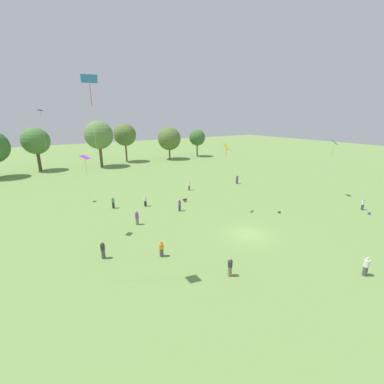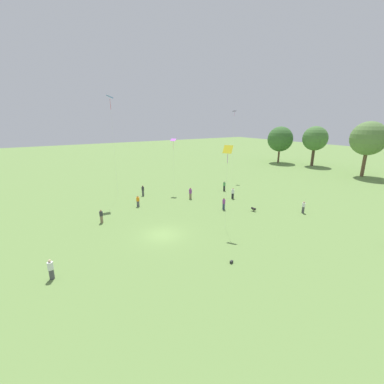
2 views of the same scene
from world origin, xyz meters
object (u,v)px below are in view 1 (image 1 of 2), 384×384
object	(u,v)px
kite_3	(334,144)
dog_0	(185,200)
person_1	(366,267)
person_8	(237,179)
picnic_bag_0	(369,213)
person_0	(103,250)
picnic_bag_1	(279,212)
person_4	(145,201)
kite_2	(226,149)
person_6	(113,203)
person_3	(137,218)
kite_1	(41,117)
person_9	(180,205)
kite_5	(90,89)
person_5	(363,205)
person_7	(189,186)
person_10	(230,267)
person_2	(161,249)
kite_0	(85,160)

from	to	relation	value
kite_3	dog_0	distance (m)	26.40
person_1	person_8	size ratio (longest dim) A/B	0.97
picnic_bag_0	person_0	bearing A→B (deg)	166.21
person_8	picnic_bag_0	bearing A→B (deg)	-91.90
person_0	picnic_bag_1	xyz separation A→B (m)	(24.61, -1.26, -0.75)
person_4	picnic_bag_1	bearing A→B (deg)	-54.14
person_8	kite_2	world-z (taller)	kite_2
person_0	person_6	bearing A→B (deg)	-2.25
person_3	kite_1	size ratio (longest dim) A/B	0.13
person_9	picnic_bag_0	size ratio (longest dim) A/B	5.09
person_8	person_4	bearing A→B (deg)	175.19
dog_0	picnic_bag_1	distance (m)	14.71
person_0	kite_1	size ratio (longest dim) A/B	0.12
person_0	person_1	size ratio (longest dim) A/B	1.00
kite_2	picnic_bag_0	xyz separation A→B (m)	(16.84, -11.89, -9.02)
person_4	person_9	bearing A→B (deg)	-66.76
person_1	picnic_bag_0	size ratio (longest dim) A/B	5.15
person_6	person_0	bearing A→B (deg)	-5.42
person_1	person_6	distance (m)	32.07
person_4	person_8	distance (m)	21.51
kite_5	picnic_bag_1	xyz separation A→B (m)	(25.12, 2.92, -15.10)
person_8	kite_3	distance (m)	18.46
kite_1	picnic_bag_1	distance (m)	37.64
person_5	picnic_bag_1	bearing A→B (deg)	-9.97
person_3	picnic_bag_0	distance (m)	32.52
kite_5	picnic_bag_0	bearing A→B (deg)	-129.95
person_7	dog_0	bearing A→B (deg)	-38.09
kite_1	kite_3	bearing A→B (deg)	-20.24
person_1	kite_2	distance (m)	20.43
person_10	person_8	bearing A→B (deg)	-56.88
person_9	kite_1	distance (m)	24.25
person_0	person_9	distance (m)	14.80
dog_0	picnic_bag_0	bearing A→B (deg)	-146.32
person_6	kite_1	size ratio (longest dim) A/B	0.13
person_2	person_3	world-z (taller)	person_3
kite_0	person_0	bearing A→B (deg)	-95.05
person_7	person_0	bearing A→B (deg)	-51.42
person_5	picnic_bag_1	distance (m)	12.85
person_0	kite_3	world-z (taller)	kite_3
dog_0	person_2	bearing A→B (deg)	129.32
person_9	kite_2	size ratio (longest dim) A/B	0.18
person_6	kite_5	size ratio (longest dim) A/B	0.11
person_5	person_10	size ratio (longest dim) A/B	0.96
kite_0	person_2	bearing A→B (deg)	-63.11
person_6	kite_2	bearing A→B (deg)	66.04
person_8	kite_3	xyz separation A→B (m)	(7.39, -14.81, 8.16)
person_9	person_6	bearing A→B (deg)	-145.63
person_1	dog_0	world-z (taller)	person_1
person_0	dog_0	distance (m)	18.85
person_1	kite_1	distance (m)	44.21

